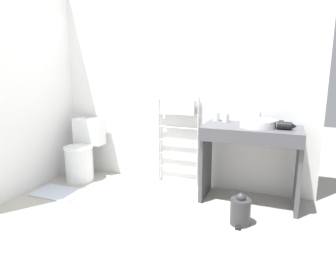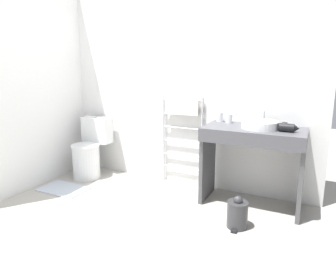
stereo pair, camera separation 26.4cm
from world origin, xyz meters
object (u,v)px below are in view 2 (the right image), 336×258
Objects in this scene: towel_radiator at (182,122)px; trash_bin at (237,214)px; toilet at (90,151)px; cup_near_wall at (220,117)px; hair_dryer at (288,127)px; sink_basin at (260,124)px; cup_near_edge at (229,119)px.

towel_radiator is 1.31m from trash_bin.
toilet is 2.13m from trash_bin.
cup_near_wall is at bearing -3.29° from towel_radiator.
trash_bin is (-0.33, -0.47, -0.74)m from hair_dryer.
cup_near_wall reaches higher than sink_basin.
towel_radiator reaches higher than sink_basin.
towel_radiator is at bearing 12.70° from toilet.
trash_bin is at bearing -40.05° from towel_radiator.
cup_near_wall is at bearing 162.04° from hair_dryer.
cup_near_edge is (0.11, -0.05, -0.00)m from cup_near_wall.
cup_near_wall reaches higher than cup_near_edge.
hair_dryer reaches higher than toilet.
toilet is at bearing -173.66° from cup_near_edge.
cup_near_edge is 0.54× the size of hair_dryer.
hair_dryer is (1.20, -0.26, 0.09)m from towel_radiator.
toilet is 4.26× the size of hair_dryer.
towel_radiator is (1.20, 0.27, 0.44)m from toilet.
toilet is 7.91× the size of cup_near_edge.
towel_radiator reaches higher than hair_dryer.
cup_near_wall reaches higher than trash_bin.
toilet is 0.71× the size of towel_radiator.
towel_radiator is 11.07× the size of cup_near_edge.
towel_radiator reaches higher than cup_near_wall.
towel_radiator is at bearing 172.99° from cup_near_edge.
hair_dryer is at bearing 0.19° from toilet.
hair_dryer is at bearing -6.27° from sink_basin.
cup_near_wall is at bearing 158.55° from cup_near_edge.
sink_basin is at bearing 173.73° from hair_dryer.
hair_dryer is (0.73, -0.24, -0.01)m from cup_near_wall.
trash_bin is at bearing -66.81° from cup_near_edge.
toilet is at bearing -171.72° from cup_near_wall.
sink_basin is 1.96× the size of hair_dryer.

